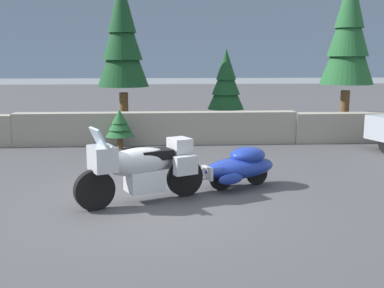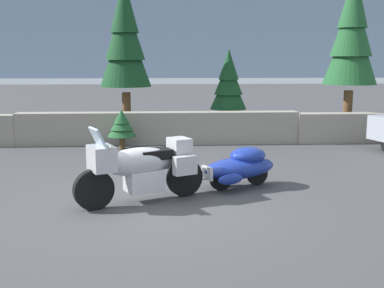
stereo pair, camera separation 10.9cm
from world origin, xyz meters
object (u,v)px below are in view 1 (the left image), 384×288
(pine_tree_far_right, at_px, (122,38))
(pine_tree_secondary, at_px, (226,82))
(car_shaped_trailer, at_px, (240,166))
(pine_tree_tall, at_px, (349,34))
(touring_motorcycle, at_px, (141,167))

(pine_tree_far_right, bearing_deg, pine_tree_secondary, -3.78)
(car_shaped_trailer, distance_m, pine_tree_tall, 7.55)
(touring_motorcycle, relative_size, pine_tree_far_right, 0.44)
(pine_tree_secondary, distance_m, pine_tree_far_right, 3.41)
(touring_motorcycle, relative_size, car_shaped_trailer, 1.00)
(car_shaped_trailer, relative_size, pine_tree_tall, 0.42)
(pine_tree_secondary, bearing_deg, car_shaped_trailer, -95.20)
(touring_motorcycle, bearing_deg, pine_tree_secondary, 70.72)
(touring_motorcycle, height_order, pine_tree_secondary, pine_tree_secondary)
(touring_motorcycle, xyz_separation_m, pine_tree_far_right, (-0.78, 6.93, 2.41))
(touring_motorcycle, bearing_deg, pine_tree_far_right, 96.46)
(pine_tree_secondary, bearing_deg, touring_motorcycle, -109.28)
(touring_motorcycle, distance_m, pine_tree_far_right, 7.38)
(car_shaped_trailer, relative_size, pine_tree_secondary, 0.79)
(touring_motorcycle, distance_m, car_shaped_trailer, 2.03)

